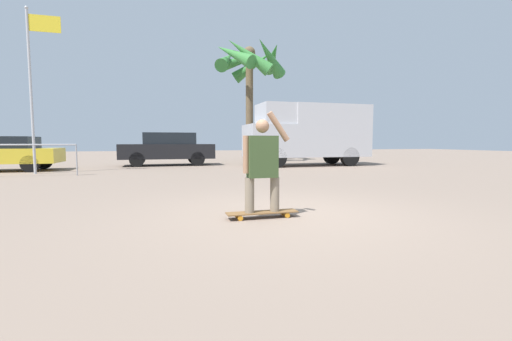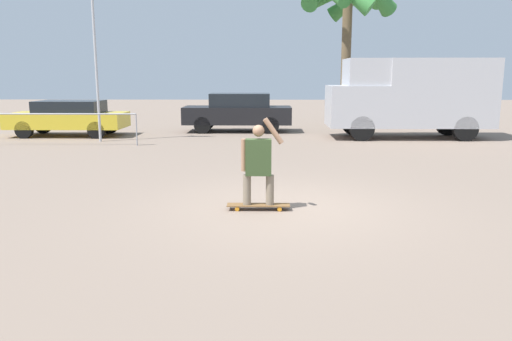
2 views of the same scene
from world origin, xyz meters
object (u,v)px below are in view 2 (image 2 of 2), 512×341
Objects in this scene: person_skateboarder at (258,161)px; flagpole at (98,43)px; skateboard at (258,205)px; camper_van at (412,95)px; parked_car_yellow at (69,117)px; parked_car_black at (238,112)px.

person_skateboarder is 10.93m from flagpole.
skateboard is 0.79m from person_skateboarder.
camper_van reaches higher than parked_car_yellow.
parked_car_black is 6.64m from parked_car_yellow.
camper_van is at bearing 61.75° from person_skateboarder.
camper_van is (5.51, 10.26, 1.52)m from skateboard.
parked_car_black reaches higher than skateboard.
parked_car_yellow is at bearing 178.19° from camper_van.
skateboard is at bearing 0.00° from person_skateboarder.
parked_car_black is at bearing 14.18° from parked_car_yellow.
flagpole is at bearing 121.84° from person_skateboarder.
parked_car_black is 6.20m from flagpole.
flagpole is (-4.61, -3.26, 2.57)m from parked_car_black.
camper_van is at bearing 6.29° from flagpole.
person_skateboarder is at bearing 180.00° from skateboard.
skateboard is 0.25× the size of parked_car_yellow.
flagpole is (1.83, -1.63, 2.67)m from parked_car_yellow.
flagpole is at bearing 121.85° from skateboard.
flagpole reaches higher than person_skateboarder.
parked_car_yellow is (-7.44, 10.67, -0.14)m from person_skateboarder.
parked_car_black is at bearing 94.65° from person_skateboarder.
parked_car_yellow is 3.63m from flagpole.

